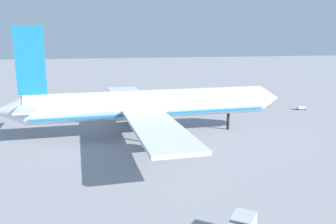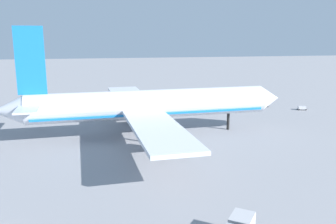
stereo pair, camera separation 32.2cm
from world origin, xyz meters
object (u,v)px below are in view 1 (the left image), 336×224
at_px(baggage_cart_0, 265,106).
at_px(baggage_cart_2, 301,108).
at_px(traffic_cone_0, 260,109).
at_px(airliner, 147,105).

distance_m(baggage_cart_0, baggage_cart_2, 11.52).
bearing_deg(traffic_cone_0, baggage_cart_0, 50.89).
xyz_separation_m(baggage_cart_0, baggage_cart_2, (8.90, -7.31, 0.40)).
bearing_deg(baggage_cart_0, traffic_cone_0, -129.11).
height_order(airliner, baggage_cart_0, airliner).
relative_size(baggage_cart_0, baggage_cart_2, 0.77).
height_order(baggage_cart_2, traffic_cone_0, baggage_cart_2).
height_order(baggage_cart_0, baggage_cart_2, baggage_cart_2).
height_order(baggage_cart_0, traffic_cone_0, traffic_cone_0).
bearing_deg(airliner, baggage_cart_0, 31.26).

